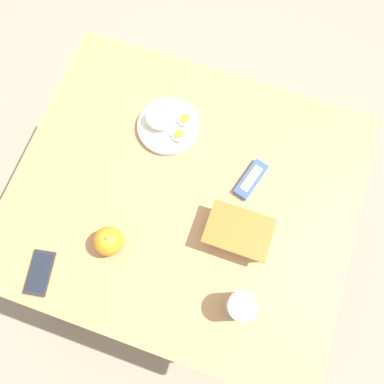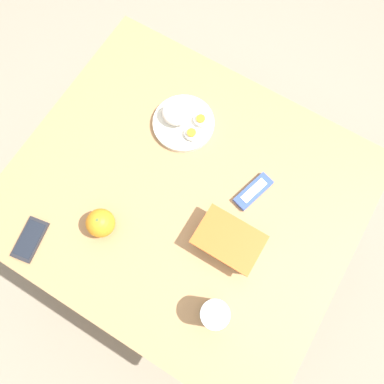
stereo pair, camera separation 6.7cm
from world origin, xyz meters
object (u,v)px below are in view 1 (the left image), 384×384
Objects in this scene: drinking_glass at (240,306)px; candy_bar at (251,179)px; rice_plate at (167,124)px; cell_phone at (40,273)px; orange_fruit at (108,241)px; food_container at (238,233)px.

candy_bar is at bearing -78.79° from drinking_glass.
cell_phone is at bearing 71.27° from rice_plate.
rice_plate is at bearing -15.68° from candy_bar.
drinking_glass is (-0.41, 0.05, 0.01)m from orange_fruit.
rice_plate reaches higher than candy_bar.
drinking_glass is at bearing 101.21° from candy_bar.
cell_phone is (0.51, 0.29, -0.03)m from food_container.
orange_fruit is at bearing 44.12° from candy_bar.
orange_fruit is 0.83× the size of drinking_glass.
rice_plate reaches higher than cell_phone.
cell_phone is at bearing 43.46° from candy_bar.
drinking_glass is (-0.07, 0.37, 0.04)m from candy_bar.
rice_plate is at bearing -108.73° from cell_phone.
drinking_glass reaches higher than cell_phone.
orange_fruit is at bearing -6.62° from drinking_glass.
rice_plate is 1.46× the size of cell_phone.
rice_plate is at bearing -39.76° from food_container.
food_container is 0.94× the size of rice_plate.
food_container is 1.83× the size of drinking_glass.
candy_bar is at bearing -87.03° from food_container.
food_container is 1.35× the size of candy_bar.
rice_plate is 0.59m from cell_phone.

